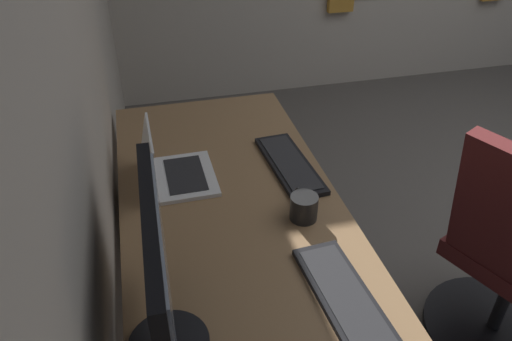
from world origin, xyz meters
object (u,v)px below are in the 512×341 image
(keyboard_main, at_px, (345,298))
(keyboard_spare, at_px, (290,164))
(coffee_mug, at_px, (304,207))
(office_chair, at_px, (511,265))
(drawer_pedestal, at_px, (218,248))
(laptop_leftmost, at_px, (170,169))
(monitor_primary, at_px, (159,274))

(keyboard_main, height_order, keyboard_spare, same)
(keyboard_spare, relative_size, coffee_mug, 3.30)
(office_chair, bearing_deg, drawer_pedestal, 65.43)
(drawer_pedestal, height_order, laptop_leftmost, laptop_leftmost)
(keyboard_main, height_order, coffee_mug, coffee_mug)
(laptop_leftmost, distance_m, coffee_mug, 0.50)
(office_chair, bearing_deg, keyboard_spare, 59.63)
(keyboard_spare, bearing_deg, monitor_primary, 142.83)
(keyboard_main, distance_m, keyboard_spare, 0.66)
(drawer_pedestal, distance_m, monitor_primary, 0.98)
(drawer_pedestal, bearing_deg, laptop_leftmost, 95.83)
(coffee_mug, distance_m, office_chair, 0.85)
(keyboard_spare, height_order, office_chair, office_chair)
(monitor_primary, bearing_deg, keyboard_main, -86.82)
(office_chair, bearing_deg, monitor_primary, 101.54)
(drawer_pedestal, relative_size, keyboard_main, 1.62)
(keyboard_spare, bearing_deg, drawer_pedestal, 82.77)
(keyboard_spare, bearing_deg, coffee_mug, 171.14)
(keyboard_main, bearing_deg, keyboard_spare, -4.16)
(laptop_leftmost, height_order, keyboard_main, laptop_leftmost)
(coffee_mug, xyz_separation_m, office_chair, (-0.13, -0.77, -0.32))
(keyboard_spare, bearing_deg, laptop_leftmost, 87.39)
(monitor_primary, xyz_separation_m, keyboard_main, (0.03, -0.47, -0.23))
(laptop_leftmost, distance_m, keyboard_spare, 0.44)
(drawer_pedestal, relative_size, coffee_mug, 5.35)
(keyboard_spare, bearing_deg, office_chair, -120.37)
(keyboard_spare, xyz_separation_m, coffee_mug, (-0.29, 0.05, 0.03))
(monitor_primary, height_order, office_chair, monitor_primary)
(drawer_pedestal, bearing_deg, monitor_primary, 162.03)
(keyboard_spare, height_order, coffee_mug, coffee_mug)
(laptop_leftmost, xyz_separation_m, keyboard_main, (-0.67, -0.39, -0.04))
(monitor_primary, height_order, keyboard_main, monitor_primary)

